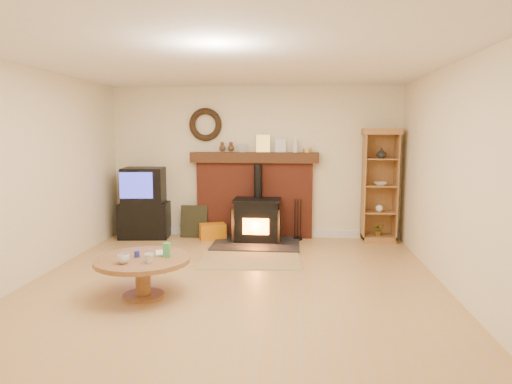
# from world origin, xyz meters

# --- Properties ---
(ground) EXTENTS (5.50, 5.50, 0.00)m
(ground) POSITION_xyz_m (0.00, 0.00, 0.00)
(ground) COLOR tan
(ground) RESTS_ON ground
(room_shell) EXTENTS (5.02, 5.52, 2.61)m
(room_shell) POSITION_xyz_m (-0.02, 0.09, 1.72)
(room_shell) COLOR beige
(room_shell) RESTS_ON ground
(chimney_breast) EXTENTS (2.20, 0.22, 1.78)m
(chimney_breast) POSITION_xyz_m (0.00, 2.67, 0.80)
(chimney_breast) COLOR maroon
(chimney_breast) RESTS_ON ground
(wood_stove) EXTENTS (1.40, 1.00, 1.28)m
(wood_stove) POSITION_xyz_m (0.08, 2.27, 0.35)
(wood_stove) COLOR black
(wood_stove) RESTS_ON ground
(area_rug) EXTENTS (1.50, 1.08, 0.01)m
(area_rug) POSITION_xyz_m (0.08, 1.19, 0.01)
(area_rug) COLOR brown
(area_rug) RESTS_ON ground
(tv_unit) EXTENTS (0.89, 0.66, 1.22)m
(tv_unit) POSITION_xyz_m (-1.90, 2.47, 0.58)
(tv_unit) COLOR black
(tv_unit) RESTS_ON ground
(curio_cabinet) EXTENTS (0.60, 0.44, 1.88)m
(curio_cabinet) POSITION_xyz_m (2.10, 2.55, 0.94)
(curio_cabinet) COLOR #935730
(curio_cabinet) RESTS_ON ground
(firelog_box) EXTENTS (0.50, 0.40, 0.27)m
(firelog_box) POSITION_xyz_m (-0.69, 2.40, 0.13)
(firelog_box) COLOR #EDB00A
(firelog_box) RESTS_ON ground
(leaning_painting) EXTENTS (0.46, 0.12, 0.55)m
(leaning_painting) POSITION_xyz_m (-1.05, 2.55, 0.28)
(leaning_painting) COLOR black
(leaning_painting) RESTS_ON ground
(fire_tools) EXTENTS (0.16, 0.16, 0.70)m
(fire_tools) POSITION_xyz_m (0.76, 2.50, 0.13)
(fire_tools) COLOR black
(fire_tools) RESTS_ON ground
(coffee_table) EXTENTS (1.04, 1.04, 0.60)m
(coffee_table) POSITION_xyz_m (-0.94, -0.40, 0.36)
(coffee_table) COLOR brown
(coffee_table) RESTS_ON ground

